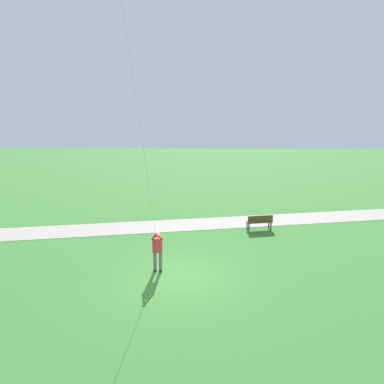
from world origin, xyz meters
TOP-DOWN VIEW (x-y plane):
  - ground_plane at (0.00, 0.00)m, footprint 120.00×120.00m
  - walkway_path at (-7.47, 2.00)m, footprint 8.90×31.81m
  - person_kite_flyer at (-0.45, -0.91)m, footprint 0.61×0.52m
  - park_bench_near_walkway at (-6.25, 4.30)m, footprint 0.74×1.56m

SIDE VIEW (x-z plane):
  - ground_plane at x=0.00m, z-range 0.00..0.00m
  - walkway_path at x=-7.47m, z-range 0.00..0.02m
  - park_bench_near_walkway at x=-6.25m, z-range 0.07..0.95m
  - person_kite_flyer at x=-0.45m, z-range 0.13..1.96m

